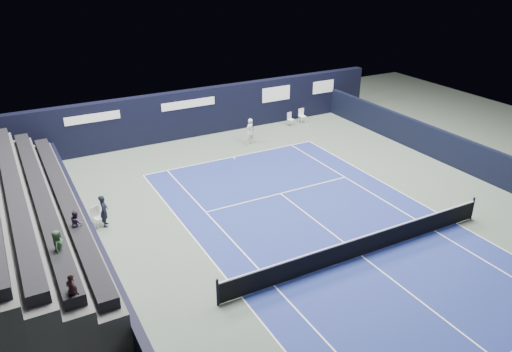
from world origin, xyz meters
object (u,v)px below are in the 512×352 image
at_px(tennis_net, 363,245).
at_px(tennis_player, 250,131).
at_px(line_judge_chair, 97,215).
at_px(folding_chair_back_b, 302,115).
at_px(folding_chair_back_a, 290,117).

relative_size(tennis_net, tennis_player, 7.89).
xyz_separation_m(line_judge_chair, tennis_player, (10.84, 5.89, 0.28)).
bearing_deg(folding_chair_back_b, folding_chair_back_a, -173.95).
bearing_deg(folding_chair_back_b, tennis_player, -159.40).
distance_m(folding_chair_back_a, line_judge_chair, 16.85).
xyz_separation_m(line_judge_chair, tennis_net, (8.87, -7.56, -0.03)).
bearing_deg(folding_chair_back_a, line_judge_chair, -167.08).
height_order(folding_chair_back_a, tennis_net, tennis_net).
bearing_deg(tennis_net, folding_chair_back_a, 68.23).
bearing_deg(tennis_player, line_judge_chair, -151.47).
distance_m(folding_chair_back_a, tennis_net, 16.45).
xyz_separation_m(folding_chair_back_a, tennis_player, (-4.13, -1.82, 0.21)).
distance_m(folding_chair_back_b, line_judge_chair, 17.86).
bearing_deg(line_judge_chair, folding_chair_back_a, 3.69).
height_order(line_judge_chair, tennis_net, tennis_net).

